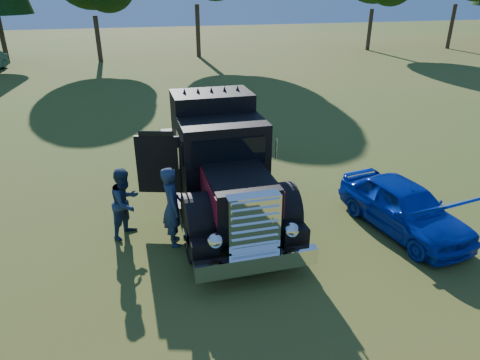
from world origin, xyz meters
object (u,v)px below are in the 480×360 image
object	(u,v)px
spectator_near	(172,207)
spectator_far	(126,203)
diamond_t_truck	(220,166)
hotrod_coupe	(404,207)

from	to	relation	value
spectator_near	spectator_far	xyz separation A→B (m)	(-1.02, 0.66, -0.09)
diamond_t_truck	spectator_near	size ratio (longest dim) A/B	3.74
diamond_t_truck	spectator_near	xyz separation A→B (m)	(-1.39, -1.31, -0.32)
diamond_t_truck	hotrod_coupe	bearing A→B (deg)	-27.57
spectator_near	spectator_far	bearing A→B (deg)	54.48
spectator_far	diamond_t_truck	bearing A→B (deg)	-34.95
hotrod_coupe	spectator_far	xyz separation A→B (m)	(-6.51, 1.49, 0.23)
diamond_t_truck	hotrod_coupe	world-z (taller)	diamond_t_truck
hotrod_coupe	spectator_near	size ratio (longest dim) A/B	2.17
diamond_t_truck	spectator_near	bearing A→B (deg)	-136.69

